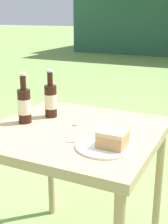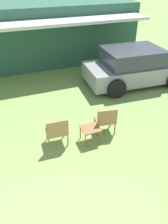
{
  "view_description": "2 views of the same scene",
  "coord_description": "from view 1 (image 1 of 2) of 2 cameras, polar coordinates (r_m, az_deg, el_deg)",
  "views": [
    {
      "loc": [
        0.6,
        -1.14,
        1.21
      ],
      "look_at": [
        0.0,
        0.1,
        0.78
      ],
      "focal_mm": 50.0,
      "sensor_mm": 36.0,
      "label": 1
    },
    {
      "loc": [
        -0.06,
        -0.99,
        3.87
      ],
      "look_at": [
        1.6,
        3.23,
        0.9
      ],
      "focal_mm": 35.0,
      "sensor_mm": 36.0,
      "label": 2
    }
  ],
  "objects": [
    {
      "name": "cola_bottle_far",
      "position": [
        1.46,
        -10.85,
        1.31
      ],
      "size": [
        0.06,
        0.06,
        0.23
      ],
      "color": "black",
      "rests_on": "patio_table"
    },
    {
      "name": "cake_on_plate",
      "position": [
        1.18,
        4.65,
        -5.45
      ],
      "size": [
        0.23,
        0.23,
        0.07
      ],
      "color": "white",
      "rests_on": "patio_table"
    },
    {
      "name": "fork",
      "position": [
        1.22,
        0.92,
        -5.82
      ],
      "size": [
        0.19,
        0.04,
        0.01
      ],
      "color": "silver",
      "rests_on": "patio_table"
    },
    {
      "name": "patio_table",
      "position": [
        1.41,
        -1.77,
        -6.3
      ],
      "size": [
        0.73,
        0.7,
        0.73
      ],
      "color": "tan",
      "rests_on": "ground_plane"
    },
    {
      "name": "loose_bottle_cap",
      "position": [
        1.42,
        -1.44,
        -2.28
      ],
      "size": [
        0.03,
        0.03,
        0.01
      ],
      "color": "silver",
      "rests_on": "patio_table"
    },
    {
      "name": "cola_bottle_near",
      "position": [
        1.53,
        -6.11,
        2.25
      ],
      "size": [
        0.06,
        0.06,
        0.23
      ],
      "color": "black",
      "rests_on": "patio_table"
    }
  ]
}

